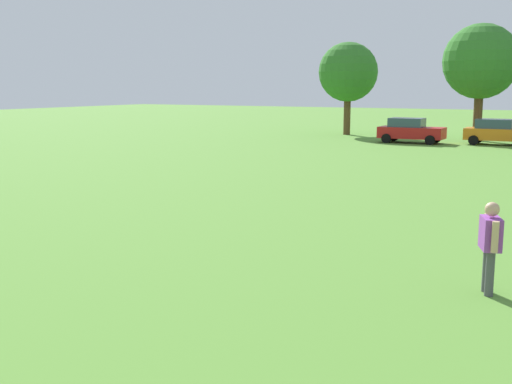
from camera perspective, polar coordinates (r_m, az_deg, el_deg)
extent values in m
plane|color=#568C33|center=(29.86, 14.98, 1.95)|extent=(160.00, 160.00, 0.00)
cylinder|color=#4C4C51|center=(12.30, 20.46, -6.96)|extent=(0.16, 0.16, 0.84)
cylinder|color=#4C4C51|center=(12.54, 20.22, -6.63)|extent=(0.16, 0.16, 0.84)
cube|color=purple|center=(12.24, 20.54, -3.55)|extent=(0.49, 0.64, 0.60)
cylinder|color=tan|center=(11.91, 20.89, -3.84)|extent=(0.12, 0.12, 0.56)
cylinder|color=tan|center=(12.57, 20.21, -3.11)|extent=(0.12, 0.12, 0.56)
sphere|color=tan|center=(12.15, 20.66, -1.48)|extent=(0.26, 0.26, 0.26)
cube|color=red|center=(43.88, 13.94, 5.25)|extent=(4.30, 1.80, 0.76)
cube|color=#334756|center=(43.93, 13.54, 6.16)|extent=(2.24, 1.58, 0.60)
cylinder|color=black|center=(44.45, 16.05, 4.72)|extent=(0.64, 0.22, 0.64)
cylinder|color=black|center=(42.69, 15.52, 4.56)|extent=(0.64, 0.22, 0.64)
cylinder|color=black|center=(45.16, 12.41, 4.94)|extent=(0.64, 0.22, 0.64)
cylinder|color=black|center=(43.44, 11.75, 4.79)|extent=(0.64, 0.22, 0.64)
cube|color=orange|center=(44.12, 21.24, 4.91)|extent=(4.30, 1.80, 0.76)
cube|color=#334756|center=(44.13, 20.85, 5.82)|extent=(2.24, 1.58, 0.60)
cylinder|color=black|center=(45.25, 19.52, 4.62)|extent=(0.64, 0.22, 0.64)
cylinder|color=black|center=(43.47, 19.14, 4.47)|extent=(0.64, 0.22, 0.64)
cylinder|color=brown|center=(50.59, 8.27, 6.84)|extent=(0.54, 0.54, 2.94)
sphere|color=#337528|center=(50.55, 8.36, 10.74)|extent=(4.63, 4.63, 4.63)
cylinder|color=brown|center=(47.17, 19.48, 6.43)|extent=(0.61, 0.61, 3.30)
sphere|color=#337528|center=(47.15, 19.75, 11.11)|extent=(5.21, 5.21, 5.21)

